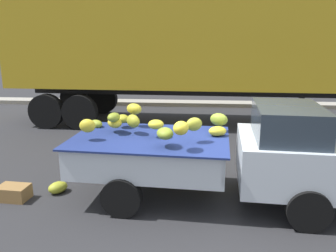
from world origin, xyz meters
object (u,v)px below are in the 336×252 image
pickup_truck (260,153)px  semi_trailer (197,45)px  produce_crate (14,193)px  fallen_banana_bunch_near_tailgate (58,187)px

pickup_truck → semi_trailer: 6.00m
pickup_truck → produce_crate: pickup_truck is taller
semi_trailer → produce_crate: semi_trailer is taller
pickup_truck → semi_trailer: (-1.09, 5.66, 1.66)m
fallen_banana_bunch_near_tailgate → produce_crate: size_ratio=0.71×
semi_trailer → produce_crate: 7.13m
pickup_truck → semi_trailer: bearing=104.8°
pickup_truck → semi_trailer: semi_trailer is taller
pickup_truck → fallen_banana_bunch_near_tailgate: pickup_truck is taller
pickup_truck → produce_crate: (-4.23, -0.27, -0.76)m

